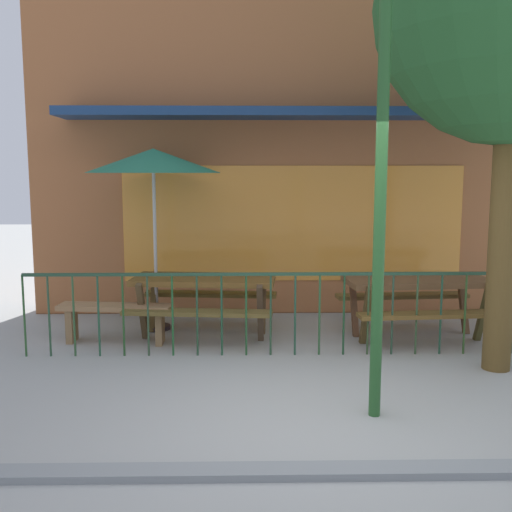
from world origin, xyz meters
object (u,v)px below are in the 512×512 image
patio_bench (115,315)px  street_lamp (383,120)px  picnic_table_right (417,291)px  picnic_table_left (204,290)px  patio_umbrella (153,162)px

patio_bench → street_lamp: size_ratio=0.37×
picnic_table_right → patio_bench: (-3.78, -0.11, -0.26)m
picnic_table_left → street_lamp: 3.59m
picnic_table_left → picnic_table_right: bearing=-3.5°
picnic_table_left → street_lamp: bearing=-57.4°
picnic_table_left → street_lamp: size_ratio=0.50×
patio_bench → patio_umbrella: bearing=56.8°
picnic_table_right → street_lamp: bearing=-113.7°
picnic_table_left → patio_umbrella: size_ratio=0.80×
picnic_table_left → street_lamp: (1.64, -2.57, 1.90)m
patio_umbrella → street_lamp: (2.31, -2.93, 0.28)m
patio_bench → picnic_table_left: bearing=14.3°
picnic_table_right → street_lamp: 3.25m
patio_umbrella → street_lamp: bearing=-51.8°
picnic_table_right → street_lamp: size_ratio=0.49×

